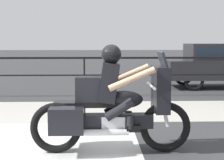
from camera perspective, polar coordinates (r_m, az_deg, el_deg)
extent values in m
cube|color=#B7B2A8|center=(8.17, -5.24, -5.10)|extent=(44.00, 2.40, 0.01)
cube|color=black|center=(10.02, -4.65, 3.68)|extent=(36.00, 0.04, 0.06)
cube|color=black|center=(10.05, -4.62, 0.81)|extent=(36.00, 0.03, 0.04)
cylinder|color=black|center=(10.06, -4.62, 0.47)|extent=(0.05, 0.05, 1.19)
torus|color=black|center=(5.18, 8.86, -7.72)|extent=(0.75, 0.11, 0.75)
torus|color=black|center=(5.14, -9.32, -7.86)|extent=(0.75, 0.11, 0.75)
cube|color=black|center=(5.07, -0.19, -6.80)|extent=(1.23, 0.22, 0.20)
cube|color=silver|center=(5.08, 0.18, -7.34)|extent=(0.34, 0.26, 0.26)
ellipsoid|color=black|center=(5.02, 2.03, -3.24)|extent=(0.55, 0.30, 0.26)
cube|color=black|center=(5.02, -2.04, -3.94)|extent=(0.71, 0.28, 0.08)
cube|color=black|center=(5.06, 8.08, -1.50)|extent=(0.20, 0.55, 0.66)
cube|color=#1E232B|center=(5.02, 8.38, 3.37)|extent=(0.10, 0.46, 0.24)
cylinder|color=silver|center=(5.03, 6.52, -0.95)|extent=(0.04, 0.70, 0.04)
cylinder|color=silver|center=(4.95, -2.40, -8.70)|extent=(0.89, 0.09, 0.09)
cube|color=black|center=(4.84, -7.59, -6.71)|extent=(0.48, 0.28, 0.36)
cube|color=black|center=(5.31, -7.08, -5.54)|extent=(0.48, 0.28, 0.36)
cylinder|color=silver|center=(5.11, 8.58, -4.65)|extent=(0.19, 0.06, 0.56)
cube|color=black|center=(4.97, -0.56, -0.40)|extent=(0.32, 0.36, 0.59)
sphere|color=tan|center=(4.94, -0.10, 4.04)|extent=(0.23, 0.23, 0.23)
sphere|color=black|center=(4.94, -0.10, 4.28)|extent=(0.29, 0.29, 0.29)
cylinder|color=black|center=(4.89, 1.25, -4.93)|extent=(0.44, 0.13, 0.34)
cylinder|color=black|center=(4.94, 2.99, -7.01)|extent=(0.11, 0.11, 0.19)
cube|color=black|center=(4.96, 3.57, -8.05)|extent=(0.20, 0.10, 0.09)
cylinder|color=black|center=(5.18, 1.07, -4.28)|extent=(0.44, 0.13, 0.34)
cylinder|color=black|center=(5.23, 2.71, -6.24)|extent=(0.11, 0.11, 0.19)
cube|color=black|center=(5.25, 3.26, -7.23)|extent=(0.20, 0.10, 0.09)
cylinder|color=tan|center=(4.68, 3.32, 0.15)|extent=(0.65, 0.09, 0.35)
cylinder|color=tan|center=(5.28, 2.73, 0.87)|extent=(0.65, 0.09, 0.35)
cube|color=black|center=(4.99, -4.01, -1.54)|extent=(0.36, 0.27, 0.37)
cube|color=#232326|center=(12.63, 17.42, 4.49)|extent=(2.23, 1.43, 0.57)
cube|color=#19232D|center=(12.63, 17.42, 4.49)|extent=(2.05, 1.46, 0.37)
torus|color=black|center=(11.67, 13.50, -0.13)|extent=(0.67, 0.11, 0.67)
torus|color=black|center=(13.10, 11.78, 0.62)|extent=(0.67, 0.11, 0.67)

